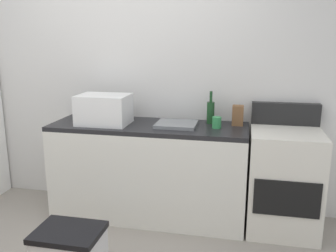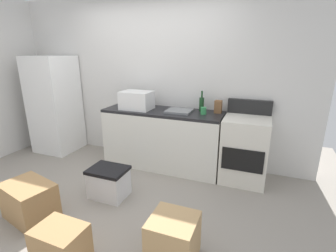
{
  "view_description": "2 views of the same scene",
  "coord_description": "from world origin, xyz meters",
  "px_view_note": "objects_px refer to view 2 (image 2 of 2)",
  "views": [
    {
      "loc": [
        1.15,
        -1.94,
        1.67
      ],
      "look_at": [
        0.58,
        0.74,
        1.01
      ],
      "focal_mm": 39.0,
      "sensor_mm": 36.0,
      "label": 1
    },
    {
      "loc": [
        1.68,
        -2.14,
        1.78
      ],
      "look_at": [
        0.57,
        0.72,
        0.82
      ],
      "focal_mm": 26.49,
      "sensor_mm": 36.0,
      "label": 2
    }
  ],
  "objects_px": {
    "coffee_mug": "(203,111)",
    "storage_bin": "(109,182)",
    "wine_bottle": "(202,104)",
    "stove_oven": "(245,148)",
    "refrigerator": "(55,105)",
    "cardboard_box_small": "(30,201)",
    "knife_block": "(218,107)",
    "cardboard_box_large": "(61,246)",
    "microwave": "(137,100)",
    "cardboard_box_medium": "(173,239)"
  },
  "relations": [
    {
      "from": "knife_block",
      "to": "cardboard_box_medium",
      "type": "bearing_deg",
      "value": -90.4
    },
    {
      "from": "wine_bottle",
      "to": "cardboard_box_small",
      "type": "relative_size",
      "value": 0.55
    },
    {
      "from": "cardboard_box_large",
      "to": "cardboard_box_small",
      "type": "distance_m",
      "value": 0.87
    },
    {
      "from": "refrigerator",
      "to": "storage_bin",
      "type": "distance_m",
      "value": 2.11
    },
    {
      "from": "coffee_mug",
      "to": "cardboard_box_large",
      "type": "distance_m",
      "value": 2.32
    },
    {
      "from": "cardboard_box_large",
      "to": "storage_bin",
      "type": "height_order",
      "value": "storage_bin"
    },
    {
      "from": "cardboard_box_large",
      "to": "cardboard_box_small",
      "type": "bearing_deg",
      "value": 154.96
    },
    {
      "from": "refrigerator",
      "to": "stove_oven",
      "type": "xyz_separation_m",
      "value": [
        3.27,
        0.06,
        -0.37
      ]
    },
    {
      "from": "microwave",
      "to": "cardboard_box_small",
      "type": "xyz_separation_m",
      "value": [
        -0.46,
        -1.66,
        -0.83
      ]
    },
    {
      "from": "cardboard_box_medium",
      "to": "wine_bottle",
      "type": "bearing_deg",
      "value": 97.25
    },
    {
      "from": "coffee_mug",
      "to": "cardboard_box_large",
      "type": "xyz_separation_m",
      "value": [
        -0.7,
        -2.08,
        -0.77
      ]
    },
    {
      "from": "refrigerator",
      "to": "coffee_mug",
      "type": "xyz_separation_m",
      "value": [
        2.67,
        0.04,
        0.11
      ]
    },
    {
      "from": "microwave",
      "to": "cardboard_box_large",
      "type": "relative_size",
      "value": 1.11
    },
    {
      "from": "refrigerator",
      "to": "cardboard_box_medium",
      "type": "bearing_deg",
      "value": -29.99
    },
    {
      "from": "knife_block",
      "to": "cardboard_box_large",
      "type": "bearing_deg",
      "value": -111.43
    },
    {
      "from": "stove_oven",
      "to": "cardboard_box_small",
      "type": "height_order",
      "value": "stove_oven"
    },
    {
      "from": "knife_block",
      "to": "microwave",
      "type": "bearing_deg",
      "value": -170.39
    },
    {
      "from": "microwave",
      "to": "knife_block",
      "type": "relative_size",
      "value": 2.56
    },
    {
      "from": "knife_block",
      "to": "cardboard_box_large",
      "type": "height_order",
      "value": "knife_block"
    },
    {
      "from": "microwave",
      "to": "knife_block",
      "type": "bearing_deg",
      "value": 9.61
    },
    {
      "from": "coffee_mug",
      "to": "cardboard_box_small",
      "type": "bearing_deg",
      "value": -130.92
    },
    {
      "from": "cardboard_box_small",
      "to": "storage_bin",
      "type": "height_order",
      "value": "cardboard_box_small"
    },
    {
      "from": "storage_bin",
      "to": "cardboard_box_small",
      "type": "bearing_deg",
      "value": -130.08
    },
    {
      "from": "coffee_mug",
      "to": "refrigerator",
      "type": "bearing_deg",
      "value": -179.04
    },
    {
      "from": "wine_bottle",
      "to": "knife_block",
      "type": "bearing_deg",
      "value": -4.27
    },
    {
      "from": "refrigerator",
      "to": "storage_bin",
      "type": "relative_size",
      "value": 3.64
    },
    {
      "from": "coffee_mug",
      "to": "storage_bin",
      "type": "distance_m",
      "value": 1.59
    },
    {
      "from": "coffee_mug",
      "to": "stove_oven",
      "type": "bearing_deg",
      "value": 0.98
    },
    {
      "from": "knife_block",
      "to": "storage_bin",
      "type": "distance_m",
      "value": 1.81
    },
    {
      "from": "cardboard_box_small",
      "to": "coffee_mug",
      "type": "bearing_deg",
      "value": 49.08
    },
    {
      "from": "refrigerator",
      "to": "microwave",
      "type": "bearing_deg",
      "value": -0.2
    },
    {
      "from": "cardboard_box_small",
      "to": "storage_bin",
      "type": "relative_size",
      "value": 1.2
    },
    {
      "from": "wine_bottle",
      "to": "cardboard_box_medium",
      "type": "bearing_deg",
      "value": -82.75
    },
    {
      "from": "knife_block",
      "to": "cardboard_box_large",
      "type": "distance_m",
      "value": 2.53
    },
    {
      "from": "microwave",
      "to": "storage_bin",
      "type": "distance_m",
      "value": 1.31
    },
    {
      "from": "knife_block",
      "to": "cardboard_box_medium",
      "type": "distance_m",
      "value": 1.99
    },
    {
      "from": "microwave",
      "to": "knife_block",
      "type": "height_order",
      "value": "microwave"
    },
    {
      "from": "refrigerator",
      "to": "cardboard_box_medium",
      "type": "xyz_separation_m",
      "value": [
        2.83,
        -1.64,
        -0.63
      ]
    },
    {
      "from": "refrigerator",
      "to": "knife_block",
      "type": "distance_m",
      "value": 2.86
    },
    {
      "from": "microwave",
      "to": "storage_bin",
      "type": "xyz_separation_m",
      "value": [
        0.1,
        -1.0,
        -0.84
      ]
    },
    {
      "from": "coffee_mug",
      "to": "knife_block",
      "type": "distance_m",
      "value": 0.24
    },
    {
      "from": "microwave",
      "to": "wine_bottle",
      "type": "bearing_deg",
      "value": 13.11
    },
    {
      "from": "storage_bin",
      "to": "cardboard_box_large",
      "type": "bearing_deg",
      "value": -77.74
    },
    {
      "from": "refrigerator",
      "to": "cardboard_box_small",
      "type": "height_order",
      "value": "refrigerator"
    },
    {
      "from": "refrigerator",
      "to": "knife_block",
      "type": "xyz_separation_m",
      "value": [
        2.85,
        0.2,
        0.15
      ]
    },
    {
      "from": "microwave",
      "to": "coffee_mug",
      "type": "height_order",
      "value": "microwave"
    },
    {
      "from": "wine_bottle",
      "to": "coffee_mug",
      "type": "height_order",
      "value": "wine_bottle"
    },
    {
      "from": "refrigerator",
      "to": "cardboard_box_medium",
      "type": "relative_size",
      "value": 4.07
    },
    {
      "from": "knife_block",
      "to": "storage_bin",
      "type": "height_order",
      "value": "knife_block"
    },
    {
      "from": "stove_oven",
      "to": "wine_bottle",
      "type": "bearing_deg",
      "value": 166.49
    }
  ]
}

